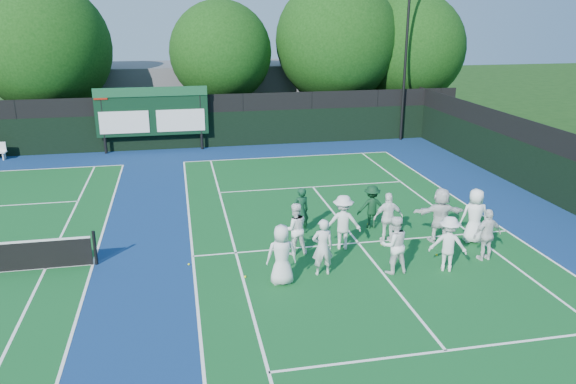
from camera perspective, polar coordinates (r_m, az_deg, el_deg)
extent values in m
plane|color=#14360E|center=(18.17, 8.13, -6.39)|extent=(120.00, 120.00, 0.00)
cube|color=navy|center=(18.15, -11.28, -6.58)|extent=(34.00, 32.00, 0.01)
cube|color=#115422|center=(19.03, 7.14, -5.16)|extent=(10.97, 23.77, 0.00)
cube|color=white|center=(29.95, 0.03, 3.60)|extent=(10.97, 0.08, 0.00)
cube|color=white|center=(18.14, -9.65, -6.45)|extent=(0.08, 23.77, 0.00)
cube|color=white|center=(21.33, 21.30, -3.69)|extent=(0.08, 23.77, 0.00)
cube|color=white|center=(18.21, -5.32, -6.16)|extent=(0.08, 23.77, 0.00)
cube|color=white|center=(20.64, 18.08, -4.05)|extent=(0.08, 23.77, 0.00)
cube|color=white|center=(13.82, 15.74, -15.26)|extent=(8.23, 0.08, 0.00)
cube|color=white|center=(24.80, 2.53, 0.52)|extent=(8.23, 0.08, 0.00)
cube|color=white|center=(19.02, 7.14, -5.14)|extent=(0.08, 12.80, 0.00)
cube|color=white|center=(30.54, -26.70, 1.94)|extent=(10.97, 0.08, 0.00)
cube|color=white|center=(18.35, -19.21, -6.95)|extent=(0.08, 23.77, 0.00)
cube|color=white|center=(18.61, -23.41, -7.11)|extent=(0.08, 23.77, 0.00)
cube|color=black|center=(32.21, -11.68, 6.05)|extent=(34.00, 0.08, 2.00)
cube|color=black|center=(31.94, -11.85, 8.68)|extent=(34.00, 0.05, 1.00)
cylinder|color=black|center=(31.91, -18.27, 6.78)|extent=(0.16, 0.16, 3.50)
cylinder|color=black|center=(31.70, -8.85, 7.40)|extent=(0.16, 0.16, 3.50)
cube|color=black|center=(31.62, -13.64, 7.92)|extent=(6.00, 0.15, 2.60)
cube|color=#164E2C|center=(31.36, -13.79, 9.86)|extent=(6.00, 0.05, 0.50)
cube|color=white|center=(31.70, -16.30, 6.81)|extent=(2.60, 0.04, 1.20)
cube|color=white|center=(31.58, -10.84, 7.17)|extent=(2.60, 0.04, 1.20)
cube|color=#A11B0D|center=(31.58, -18.55, 9.33)|extent=(0.70, 0.04, 0.50)
cube|color=slate|center=(40.10, -6.01, 10.05)|extent=(18.00, 6.00, 4.00)
cylinder|color=black|center=(34.03, 11.88, 13.47)|extent=(0.16, 0.16, 10.00)
cylinder|color=black|center=(18.13, -19.02, -5.40)|extent=(0.10, 0.10, 1.10)
cube|color=white|center=(32.94, -26.89, 3.29)|extent=(0.09, 0.34, 0.39)
cylinder|color=black|center=(36.30, -22.69, 6.84)|extent=(0.44, 0.44, 2.60)
sphere|color=#0E360C|center=(35.83, -23.49, 13.28)|extent=(7.49, 7.49, 7.49)
sphere|color=#0E360C|center=(36.06, -22.29, 12.24)|extent=(5.24, 5.24, 5.24)
cylinder|color=black|center=(35.70, -6.63, 8.03)|extent=(0.44, 0.44, 2.73)
sphere|color=#0E360C|center=(35.26, -6.85, 13.94)|extent=(6.17, 6.17, 6.17)
sphere|color=#0E360C|center=(35.66, -5.87, 13.02)|extent=(4.32, 4.32, 4.32)
cylinder|color=black|center=(37.00, 4.82, 8.45)|extent=(0.44, 0.44, 2.75)
sphere|color=#0E360C|center=(36.55, 5.00, 15.08)|extent=(7.73, 7.73, 7.73)
sphere|color=#0E360C|center=(37.05, 5.75, 13.90)|extent=(5.41, 5.41, 5.41)
cylinder|color=black|center=(38.66, 11.89, 8.34)|extent=(0.44, 0.44, 2.47)
sphere|color=#0E360C|center=(38.23, 12.27, 14.09)|extent=(7.07, 7.07, 7.07)
sphere|color=#0E360C|center=(38.80, 12.85, 13.05)|extent=(4.95, 4.95, 4.95)
sphere|color=yellow|center=(16.59, -4.37, -8.57)|extent=(0.07, 0.07, 0.07)
sphere|color=yellow|center=(20.63, 8.14, -3.26)|extent=(0.07, 0.07, 0.07)
sphere|color=yellow|center=(18.56, 14.85, -6.18)|extent=(0.07, 0.07, 0.07)
sphere|color=yellow|center=(17.57, -10.04, -7.24)|extent=(0.07, 0.07, 0.07)
sphere|color=yellow|center=(22.48, 9.97, -1.55)|extent=(0.07, 0.07, 0.07)
sphere|color=yellow|center=(18.95, 9.50, -5.28)|extent=(0.07, 0.07, 0.07)
imported|color=white|center=(15.87, -0.65, -6.40)|extent=(0.88, 0.59, 1.78)
imported|color=silver|center=(16.43, 3.53, -5.62)|extent=(0.63, 0.42, 1.74)
imported|color=white|center=(16.82, 10.73, -5.28)|extent=(0.90, 0.72, 1.77)
imported|color=white|center=(17.33, 15.97, -5.09)|extent=(1.26, 1.03, 1.70)
imported|color=white|center=(18.42, 19.58, -4.12)|extent=(1.03, 0.53, 1.67)
imported|color=white|center=(17.78, 0.69, -3.75)|extent=(0.87, 0.69, 1.71)
imported|color=silver|center=(18.25, 5.60, -3.07)|extent=(1.30, 0.93, 1.82)
imported|color=white|center=(18.99, 10.16, -2.58)|extent=(1.03, 0.47, 1.73)
imported|color=white|center=(19.40, 15.21, -2.25)|extent=(1.79, 0.74, 1.88)
imported|color=white|center=(19.65, 18.44, -2.32)|extent=(1.01, 0.75, 1.87)
imported|color=#0F3821|center=(19.39, 1.31, -1.93)|extent=(0.69, 0.54, 1.67)
imported|color=#0D321A|center=(20.15, 8.50, -1.50)|extent=(1.05, 0.63, 1.58)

